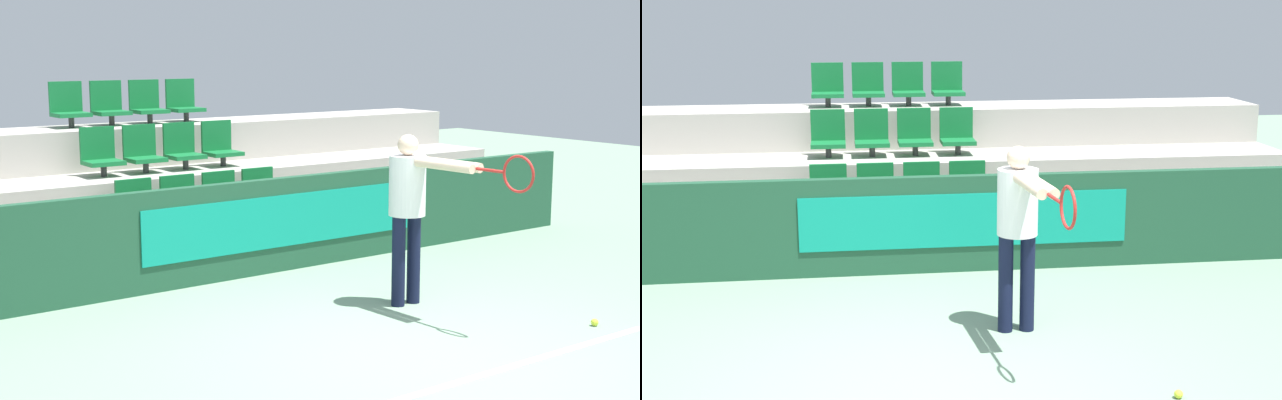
{
  "view_description": "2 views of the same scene",
  "coord_description": "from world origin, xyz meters",
  "views": [
    {
      "loc": [
        -4.69,
        -5.04,
        2.45
      ],
      "look_at": [
        0.19,
        1.77,
        1.02
      ],
      "focal_mm": 50.0,
      "sensor_mm": 36.0,
      "label": 1
    },
    {
      "loc": [
        -0.62,
        -6.03,
        2.87
      ],
      "look_at": [
        0.44,
        1.77,
        1.08
      ],
      "focal_mm": 50.0,
      "sensor_mm": 36.0,
      "label": 2
    }
  ],
  "objects": [
    {
      "name": "ground_plane",
      "position": [
        0.0,
        0.0,
        0.0
      ],
      "size": [
        30.0,
        30.0,
        0.0
      ],
      "primitive_type": "plane",
      "color": "gray"
    },
    {
      "name": "stadium_chair_4",
      "position": [
        -0.79,
        4.76,
        1.24
      ],
      "size": [
        0.41,
        0.37,
        0.56
      ],
      "color": "#333333",
      "rests_on": "bleacher_tier_middle"
    },
    {
      "name": "stadium_chair_1",
      "position": [
        -0.26,
        3.78,
        0.74
      ],
      "size": [
        0.41,
        0.37,
        0.56
      ],
      "color": "#333333",
      "rests_on": "bleacher_tier_front"
    },
    {
      "name": "bleacher_tier_middle",
      "position": [
        0.0,
        4.64,
        0.49
      ],
      "size": [
        9.76,
        0.98,
        0.99
      ],
      "color": "#ADA89E",
      "rests_on": "ground"
    },
    {
      "name": "stadium_chair_11",
      "position": [
        0.79,
        5.73,
        1.73
      ],
      "size": [
        0.41,
        0.37,
        0.56
      ],
      "color": "#333333",
      "rests_on": "bleacher_tier_back"
    },
    {
      "name": "barrier_wall",
      "position": [
        0.02,
        3.09,
        0.52
      ],
      "size": [
        10.16,
        0.14,
        1.04
      ],
      "color": "#1E4C33",
      "rests_on": "ground"
    },
    {
      "name": "stadium_chair_3",
      "position": [
        0.79,
        3.78,
        0.74
      ],
      "size": [
        0.41,
        0.37,
        0.56
      ],
      "color": "#333333",
      "rests_on": "bleacher_tier_front"
    },
    {
      "name": "stadium_chair_2",
      "position": [
        0.26,
        3.78,
        0.74
      ],
      "size": [
        0.41,
        0.37,
        0.56
      ],
      "color": "#333333",
      "rests_on": "bleacher_tier_front"
    },
    {
      "name": "stadium_chair_9",
      "position": [
        -0.26,
        5.73,
        1.73
      ],
      "size": [
        0.41,
        0.37,
        0.56
      ],
      "color": "#333333",
      "rests_on": "bleacher_tier_back"
    },
    {
      "name": "stadium_chair_8",
      "position": [
        -0.79,
        5.73,
        1.73
      ],
      "size": [
        0.41,
        0.37,
        0.56
      ],
      "color": "#333333",
      "rests_on": "bleacher_tier_back"
    },
    {
      "name": "bleacher_tier_back",
      "position": [
        0.0,
        5.61,
        0.74
      ],
      "size": [
        9.76,
        0.98,
        1.48
      ],
      "color": "#ADA89E",
      "rests_on": "ground"
    },
    {
      "name": "stadium_chair_10",
      "position": [
        0.26,
        5.73,
        1.73
      ],
      "size": [
        0.41,
        0.37,
        0.56
      ],
      "color": "#333333",
      "rests_on": "bleacher_tier_back"
    },
    {
      "name": "stadium_chair_0",
      "position": [
        -0.79,
        3.78,
        0.74
      ],
      "size": [
        0.41,
        0.37,
        0.56
      ],
      "color": "#333333",
      "rests_on": "bleacher_tier_front"
    },
    {
      "name": "stadium_chair_7",
      "position": [
        0.79,
        4.76,
        1.24
      ],
      "size": [
        0.41,
        0.37,
        0.56
      ],
      "color": "#333333",
      "rests_on": "bleacher_tier_middle"
    },
    {
      "name": "bleacher_tier_front",
      "position": [
        0.0,
        3.66,
        0.25
      ],
      "size": [
        9.76,
        0.98,
        0.49
      ],
      "color": "#ADA89E",
      "rests_on": "ground"
    },
    {
      "name": "tennis_ball",
      "position": [
        1.77,
        -0.25,
        0.03
      ],
      "size": [
        0.07,
        0.07,
        0.07
      ],
      "color": "#CCDB33",
      "rests_on": "ground"
    },
    {
      "name": "tennis_player",
      "position": [
        0.86,
        1.19,
        1.04
      ],
      "size": [
        0.35,
        1.62,
        1.65
      ],
      "rotation": [
        0.0,
        0.0,
        0.08
      ],
      "color": "black",
      "rests_on": "ground"
    },
    {
      "name": "stadium_chair_6",
      "position": [
        0.26,
        4.76,
        1.24
      ],
      "size": [
        0.41,
        0.37,
        0.56
      ],
      "color": "#333333",
      "rests_on": "bleacher_tier_middle"
    },
    {
      "name": "stadium_chair_5",
      "position": [
        -0.26,
        4.76,
        1.24
      ],
      "size": [
        0.41,
        0.37,
        0.56
      ],
      "color": "#333333",
      "rests_on": "bleacher_tier_middle"
    }
  ]
}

